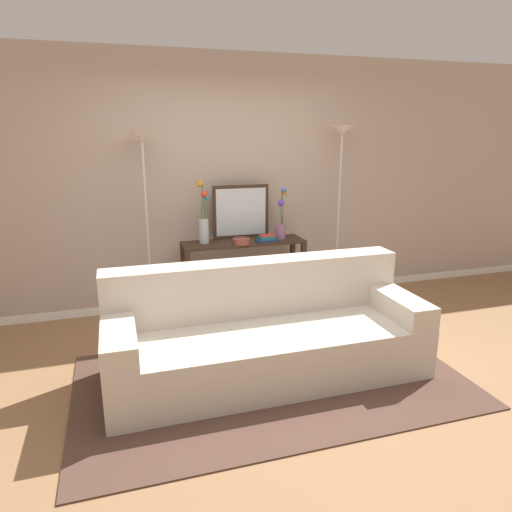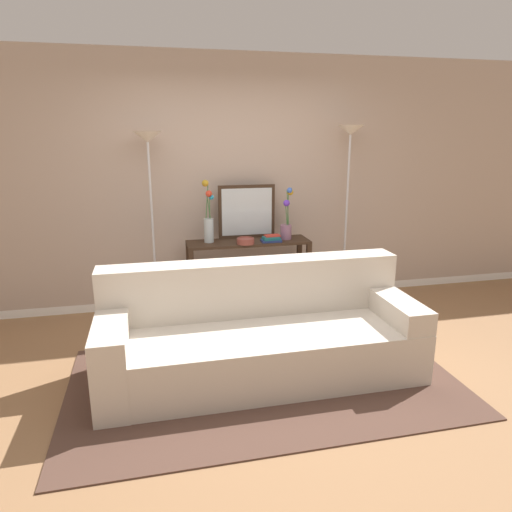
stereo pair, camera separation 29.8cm
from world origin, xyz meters
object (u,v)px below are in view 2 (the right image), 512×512
(console_table, at_px, (248,262))
(vase_short_flowers, at_px, (287,222))
(couch, at_px, (259,337))
(book_stack, at_px, (271,239))
(floor_lamp_right, at_px, (349,166))
(vase_tall_flowers, at_px, (209,221))
(fruit_bowl, at_px, (246,241))
(wall_mirror, at_px, (247,212))
(book_row_under_console, at_px, (219,307))
(floor_lamp_left, at_px, (149,174))

(console_table, relative_size, vase_short_flowers, 2.33)
(couch, height_order, book_stack, couch)
(couch, relative_size, floor_lamp_right, 1.26)
(vase_tall_flowers, height_order, fruit_bowl, vase_tall_flowers)
(couch, bearing_deg, book_stack, 71.29)
(couch, bearing_deg, console_table, 81.50)
(floor_lamp_right, relative_size, vase_short_flowers, 3.53)
(floor_lamp_right, xyz_separation_m, book_stack, (-0.89, -0.12, -0.74))
(wall_mirror, relative_size, book_row_under_console, 1.60)
(vase_tall_flowers, bearing_deg, vase_short_flowers, -2.87)
(console_table, bearing_deg, floor_lamp_right, 1.65)
(fruit_bowl, relative_size, book_stack, 0.86)
(vase_short_flowers, bearing_deg, couch, -114.61)
(vase_tall_flowers, distance_m, book_row_under_console, 0.96)
(couch, distance_m, vase_tall_flowers, 1.58)
(floor_lamp_left, relative_size, book_row_under_console, 4.94)
(console_table, height_order, floor_lamp_right, floor_lamp_right)
(couch, xyz_separation_m, console_table, (0.20, 1.37, 0.23))
(couch, distance_m, vase_short_flowers, 1.64)
(vase_short_flowers, relative_size, fruit_bowl, 3.06)
(console_table, height_order, vase_short_flowers, vase_short_flowers)
(vase_tall_flowers, bearing_deg, book_row_under_console, -24.48)
(fruit_bowl, xyz_separation_m, book_stack, (0.28, 0.03, 0.00))
(floor_lamp_left, height_order, vase_short_flowers, floor_lamp_left)
(couch, bearing_deg, floor_lamp_right, 46.57)
(console_table, xyz_separation_m, wall_mirror, (0.02, 0.15, 0.53))
(floor_lamp_left, distance_m, vase_short_flowers, 1.50)
(couch, bearing_deg, floor_lamp_left, 119.18)
(vase_tall_flowers, relative_size, book_stack, 3.06)
(couch, relative_size, console_table, 1.91)
(couch, xyz_separation_m, fruit_bowl, (0.15, 1.25, 0.50))
(floor_lamp_right, distance_m, wall_mirror, 1.21)
(floor_lamp_right, relative_size, vase_tall_flowers, 3.04)
(wall_mirror, relative_size, vase_short_flowers, 1.11)
(floor_lamp_right, xyz_separation_m, wall_mirror, (-1.11, 0.12, -0.48))
(floor_lamp_left, xyz_separation_m, vase_tall_flowers, (0.57, 0.00, -0.49))
(vase_short_flowers, distance_m, book_row_under_console, 1.18)
(vase_tall_flowers, bearing_deg, floor_lamp_left, -179.51)
(floor_lamp_left, relative_size, floor_lamp_right, 0.97)
(wall_mirror, bearing_deg, book_stack, -49.25)
(floor_lamp_left, xyz_separation_m, vase_short_flowers, (1.41, -0.04, -0.53))
(console_table, distance_m, vase_tall_flowers, 0.63)
(floor_lamp_left, xyz_separation_m, floor_lamp_right, (2.11, 0.00, 0.05))
(console_table, xyz_separation_m, fruit_bowl, (-0.06, -0.12, 0.27))
(vase_short_flowers, bearing_deg, console_table, 179.37)
(floor_lamp_right, height_order, book_row_under_console, floor_lamp_right)
(console_table, bearing_deg, vase_tall_flowers, 174.88)
(book_row_under_console, bearing_deg, floor_lamp_left, 177.16)
(floor_lamp_right, relative_size, wall_mirror, 3.18)
(console_table, bearing_deg, couch, -98.50)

